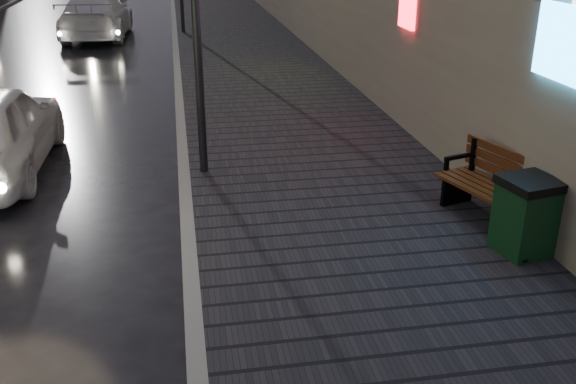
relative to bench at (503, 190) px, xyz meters
name	(u,v)px	position (x,y,z in m)	size (l,w,h in m)	color
sidewalk	(237,36)	(-2.03, 17.85, -0.59)	(4.60, 58.00, 0.15)	black
curb	(175,38)	(-4.43, 17.85, -0.59)	(0.20, 58.00, 0.15)	slate
bench	(503,190)	(0.00, 0.00, 0.00)	(1.25, 2.13, 1.03)	black
trash_bin	(526,215)	(-0.13, -0.87, 0.00)	(0.79, 0.79, 1.02)	#0E3217
taxi_mid	(96,16)	(-7.40, 18.90, 0.17)	(2.34, 5.75, 1.67)	white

